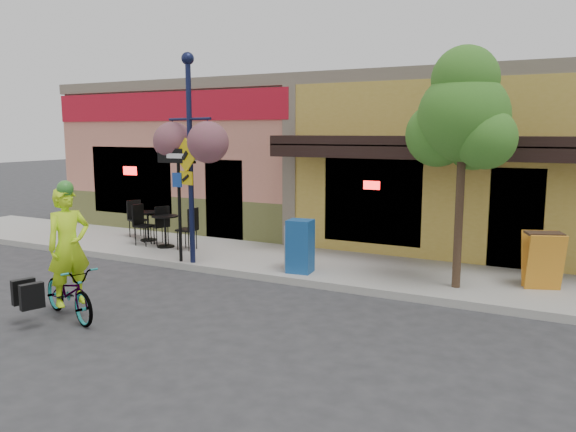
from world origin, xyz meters
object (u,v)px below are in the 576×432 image
object	(u,v)px
bicycle	(69,292)
one_way_sign	(179,206)
cyclist_rider	(70,262)
newspaper_box_blue	(300,246)
newspaper_box_grey	(298,248)
lamp_post	(190,160)
building	(379,158)
street_tree	(461,168)

from	to	relation	value
bicycle	one_way_sign	size ratio (longest dim) A/B	0.67
cyclist_rider	newspaper_box_blue	distance (m)	4.56
cyclist_rider	newspaper_box_blue	world-z (taller)	cyclist_rider
newspaper_box_blue	newspaper_box_grey	bearing A→B (deg)	119.89
bicycle	cyclist_rider	size ratio (longest dim) A/B	0.88
bicycle	cyclist_rider	bearing A→B (deg)	-71.32
cyclist_rider	one_way_sign	world-z (taller)	one_way_sign
lamp_post	building	bearing A→B (deg)	89.96
newspaper_box_grey	street_tree	xyz separation A→B (m)	(3.25, 0.14, 1.77)
lamp_post	cyclist_rider	bearing A→B (deg)	-68.80
building	bicycle	bearing A→B (deg)	-99.68
newspaper_box_blue	newspaper_box_grey	xyz separation A→B (m)	(-0.15, 0.20, -0.08)
lamp_post	newspaper_box_grey	xyz separation A→B (m)	(2.38, 0.52, -1.82)
building	bicycle	distance (m)	10.78
building	cyclist_rider	xyz separation A→B (m)	(-1.74, -10.47, -1.29)
cyclist_rider	street_tree	size ratio (longest dim) A/B	0.43
building	street_tree	xyz separation A→B (m)	(3.60, -6.16, 0.14)
cyclist_rider	street_tree	distance (m)	7.01
building	lamp_post	distance (m)	7.12
building	one_way_sign	bearing A→B (deg)	-108.85
bicycle	cyclist_rider	distance (m)	0.52
building	cyclist_rider	world-z (taller)	building
building	lamp_post	bearing A→B (deg)	-106.61
newspaper_box_grey	building	bearing A→B (deg)	104.00
lamp_post	one_way_sign	xyz separation A→B (m)	(-0.31, -0.03, -1.03)
street_tree	lamp_post	bearing A→B (deg)	-173.37
cyclist_rider	one_way_sign	distance (m)	3.70
lamp_post	newspaper_box_blue	distance (m)	3.08
cyclist_rider	street_tree	world-z (taller)	street_tree
cyclist_rider	bicycle	bearing A→B (deg)	108.68
newspaper_box_blue	street_tree	bearing A→B (deg)	0.28
bicycle	newspaper_box_grey	world-z (taller)	newspaper_box_grey
newspaper_box_blue	street_tree	size ratio (longest dim) A/B	0.25
newspaper_box_grey	lamp_post	bearing A→B (deg)	-156.93
one_way_sign	newspaper_box_grey	xyz separation A→B (m)	(2.69, 0.55, -0.79)
building	cyclist_rider	size ratio (longest dim) A/B	9.44
cyclist_rider	lamp_post	world-z (taller)	lamp_post
cyclist_rider	lamp_post	distance (m)	3.96
one_way_sign	bicycle	bearing A→B (deg)	-86.15
newspaper_box_grey	one_way_sign	bearing A→B (deg)	-157.59
building	one_way_sign	xyz separation A→B (m)	(-2.34, -6.85, -0.83)
newspaper_box_blue	lamp_post	bearing A→B (deg)	-178.90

